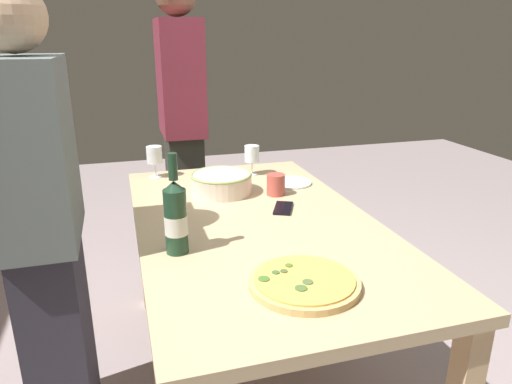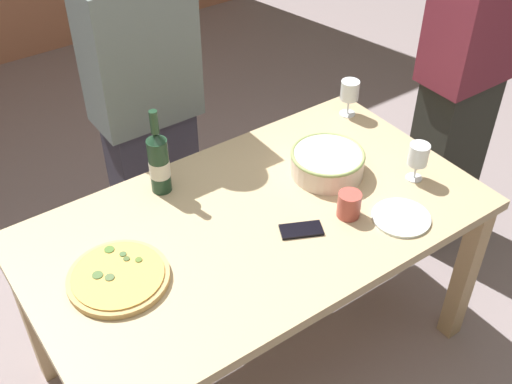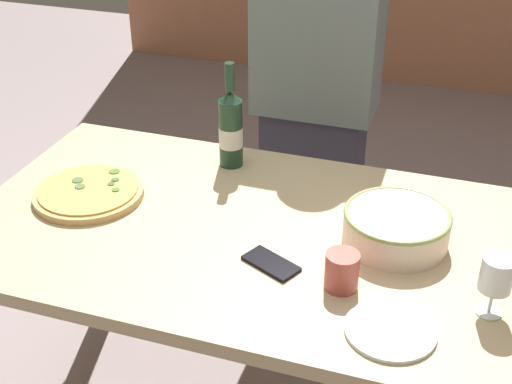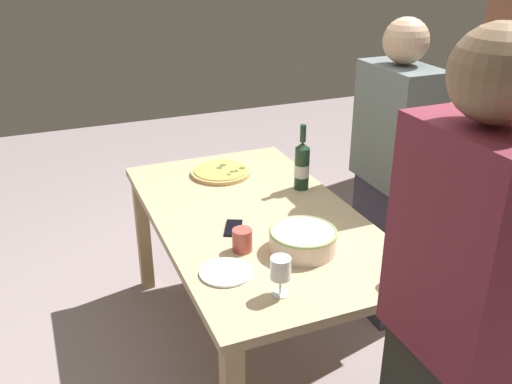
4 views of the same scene
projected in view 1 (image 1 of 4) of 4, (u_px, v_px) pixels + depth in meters
ground_plane at (256, 379)px, 2.05m from camera, size 8.00×8.00×0.00m
dining_table at (256, 242)px, 1.84m from camera, size 1.60×0.90×0.75m
pizza at (304, 282)px, 1.33m from camera, size 0.32×0.32×0.03m
serving_bowl at (221, 182)px, 2.11m from camera, size 0.28×0.28×0.09m
wine_bottle at (176, 216)px, 1.51m from camera, size 0.08×0.08×0.34m
wine_glass_near_pizza at (154, 156)px, 2.33m from camera, size 0.08×0.08×0.16m
wine_glass_by_bottle at (252, 155)px, 2.38m from camera, size 0.07×0.07×0.15m
cup_amber at (276, 185)px, 2.09m from camera, size 0.08×0.08×0.09m
side_plate at (290, 183)px, 2.26m from camera, size 0.20×0.20×0.01m
cell_phone at (283, 208)px, 1.93m from camera, size 0.16×0.13×0.01m
person_host at (43, 233)px, 1.57m from camera, size 0.42×0.24×1.59m
person_guest_left at (182, 127)px, 2.80m from camera, size 0.39×0.24×1.76m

